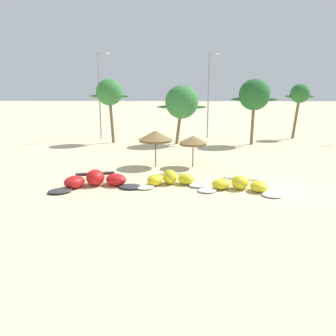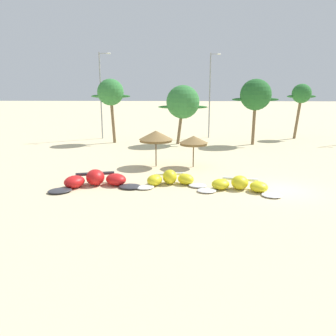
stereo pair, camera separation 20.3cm
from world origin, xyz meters
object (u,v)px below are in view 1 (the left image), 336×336
Objects in this scene: palm_leftmost at (109,93)px; palm_center_left at (300,95)px; beach_umbrella_near_van at (155,136)px; beach_umbrella_middle at (193,140)px; kite_left_of_center at (240,185)px; palm_left at (182,102)px; kite_far_left at (95,180)px; lamppost_west_center at (209,92)px; lamppost_west at (100,92)px; palm_left_of_gap at (254,95)px; kite_left at (170,179)px.

palm_leftmost reaches higher than palm_center_left.
beach_umbrella_near_van reaches higher than beach_umbrella_middle.
palm_left is (-3.84, 19.16, 4.59)m from kite_left_of_center.
palm_left is (-0.92, 12.22, 2.63)m from beach_umbrella_middle.
kite_far_left is at bearing -108.39° from palm_left.
palm_center_left is at bearing 47.53° from kite_far_left.
kite_far_left is at bearing -82.56° from palm_leftmost.
lamppost_west_center is at bearing 56.18° from palm_left.
palm_center_left is 0.65× the size of lamppost_west.
lamppost_west is (-14.35, 23.18, 5.66)m from kite_left_of_center.
palm_leftmost is at bearing -158.75° from lamppost_west_center.
kite_left is at bearing -117.56° from palm_left_of_gap.
kite_left_of_center is (4.73, -1.19, -0.03)m from kite_left.
beach_umbrella_near_van is at bearing 178.43° from beach_umbrella_middle.
kite_left_of_center is at bearing -67.20° from beach_umbrella_middle.
kite_far_left is 0.84× the size of palm_left_of_gap.
beach_umbrella_middle is at bearing 72.44° from kite_left.
beach_umbrella_middle is 14.69m from palm_left_of_gap.
lamppost_west_center is at bearing 5.61° from lamppost_west.
kite_left_of_center is 25.20m from lamppost_west_center.
kite_far_left is at bearing -120.92° from beach_umbrella_near_van.
lamppost_west is at bearing 159.06° from palm_left.
kite_far_left is 1.14× the size of kite_left_of_center.
kite_far_left reaches higher than kite_left_of_center.
palm_center_left is at bearing 64.52° from kite_left_of_center.
palm_leftmost is 3.86m from lamppost_west.
lamppost_west reaches higher than lamppost_west_center.
palm_center_left is at bearing 2.06° from lamppost_west.
kite_far_left is 20.04m from palm_left.
palm_left is 0.63× the size of lamppost_west_center.
beach_umbrella_near_van is 14.63m from palm_leftmost.
beach_umbrella_middle is 0.39× the size of palm_left.
kite_far_left is at bearing -132.47° from palm_center_left.
palm_leftmost is 1.08× the size of palm_center_left.
palm_left_of_gap is (9.34, 17.88, 5.39)m from kite_left.
palm_center_left is at bearing -2.24° from lamppost_west_center.
palm_left is at bearing -4.18° from palm_leftmost.
palm_left is at bearing -20.94° from lamppost_west.
palm_leftmost is (-6.33, 12.76, 3.34)m from beach_umbrella_near_van.
palm_leftmost is 17.12m from palm_left_of_gap.
lamppost_west is (-25.84, -0.93, 0.31)m from palm_center_left.
palm_leftmost is 24.38m from palm_center_left.
palm_left_of_gap is 1.08× the size of palm_center_left.
beach_umbrella_middle is 20.21m from lamppost_west.
palm_left_of_gap is (10.77, 12.05, 3.11)m from beach_umbrella_near_van.
palm_center_left is (14.41, 17.17, 3.38)m from beach_umbrella_middle.
kite_left is 1.63× the size of beach_umbrella_near_van.
kite_left_of_center is at bearing -78.67° from palm_left.
kite_left is 6.42m from beach_umbrella_near_van.
kite_far_left is 2.05× the size of beach_umbrella_near_van.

